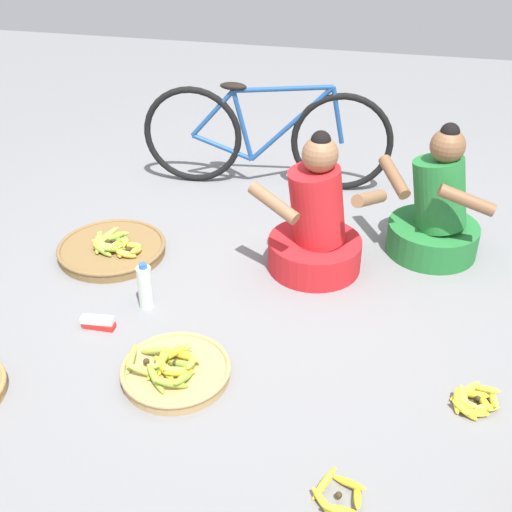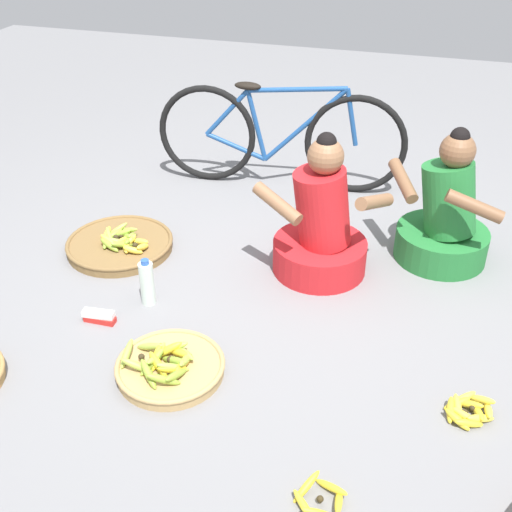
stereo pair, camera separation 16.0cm
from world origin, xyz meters
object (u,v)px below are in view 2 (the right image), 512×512
object	(u,v)px
loose_bananas_back_right	(320,499)
packet_carton_stack	(99,317)
water_bottle	(147,283)
bicycle_leaning	(279,137)
banana_basket_near_bicycle	(120,244)
vendor_woman_front	(321,229)
vendor_woman_behind	(445,219)
banana_basket_back_left	(169,366)
loose_bananas_front_center	(468,410)

from	to	relation	value
loose_bananas_back_right	packet_carton_stack	world-z (taller)	loose_bananas_back_right
water_bottle	packet_carton_stack	xyz separation A→B (m)	(-0.17, -0.22, -0.09)
bicycle_leaning	water_bottle	xyz separation A→B (m)	(-0.29, -1.54, -0.23)
bicycle_leaning	banana_basket_near_bicycle	xyz separation A→B (m)	(-0.67, -1.11, -0.32)
bicycle_leaning	banana_basket_near_bicycle	bearing A→B (deg)	-121.19
vendor_woman_front	banana_basket_near_bicycle	bearing A→B (deg)	-173.61
vendor_woman_front	vendor_woman_behind	bearing A→B (deg)	26.97
loose_bananas_back_right	water_bottle	size ratio (longest dim) A/B	0.82
vendor_woman_front	banana_basket_back_left	xyz separation A→B (m)	(-0.47, -1.03, -0.22)
banana_basket_near_bicycle	loose_bananas_back_right	size ratio (longest dim) A/B	2.90
vendor_woman_front	packet_carton_stack	bearing A→B (deg)	-140.72
loose_bananas_front_center	loose_bananas_back_right	world-z (taller)	loose_bananas_front_center
packet_carton_stack	vendor_woman_front	bearing A→B (deg)	39.28
loose_bananas_back_right	packet_carton_stack	size ratio (longest dim) A/B	1.28
vendor_woman_behind	bicycle_leaning	distance (m)	1.31
bicycle_leaning	banana_basket_near_bicycle	size ratio (longest dim) A/B	2.72
loose_bananas_back_right	loose_bananas_front_center	bearing A→B (deg)	50.24
vendor_woman_front	loose_bananas_back_right	world-z (taller)	vendor_woman_front
banana_basket_back_left	packet_carton_stack	xyz separation A→B (m)	(-0.49, 0.25, -0.01)
vendor_woman_front	loose_bananas_front_center	bearing A→B (deg)	-47.58
bicycle_leaning	water_bottle	bearing A→B (deg)	-100.58
vendor_woman_behind	water_bottle	distance (m)	1.68
vendor_woman_behind	loose_bananas_front_center	xyz separation A→B (m)	(0.19, -1.23, -0.23)
vendor_woman_front	packet_carton_stack	xyz separation A→B (m)	(-0.95, -0.78, -0.23)
banana_basket_back_left	loose_bananas_front_center	bearing A→B (deg)	5.53
vendor_woman_behind	loose_bananas_front_center	size ratio (longest dim) A/B	3.35
loose_bananas_back_right	water_bottle	distance (m)	1.46
banana_basket_near_bicycle	water_bottle	bearing A→B (deg)	-48.47
vendor_woman_behind	packet_carton_stack	distance (m)	1.95
banana_basket_near_bicycle	packet_carton_stack	world-z (taller)	banana_basket_near_bicycle
bicycle_leaning	banana_basket_back_left	xyz separation A→B (m)	(0.03, -2.00, -0.32)
banana_basket_back_left	loose_bananas_front_center	distance (m)	1.30
bicycle_leaning	vendor_woman_front	bearing A→B (deg)	-63.02
bicycle_leaning	packet_carton_stack	bearing A→B (deg)	-104.59
vendor_woman_front	packet_carton_stack	world-z (taller)	vendor_woman_front
banana_basket_near_bicycle	loose_bananas_back_right	bearing A→B (deg)	-42.71
vendor_woman_front	banana_basket_near_bicycle	size ratio (longest dim) A/B	1.30
loose_bananas_back_right	bicycle_leaning	bearing A→B (deg)	108.30
bicycle_leaning	water_bottle	world-z (taller)	bicycle_leaning
vendor_woman_front	packet_carton_stack	size ratio (longest dim) A/B	4.81
banana_basket_back_left	vendor_woman_behind	bearing A→B (deg)	50.75
vendor_woman_front	vendor_woman_behind	size ratio (longest dim) A/B	1.03
loose_bananas_back_right	vendor_woman_behind	bearing A→B (deg)	80.26
banana_basket_near_bicycle	water_bottle	xyz separation A→B (m)	(0.38, -0.43, 0.08)
water_bottle	banana_basket_near_bicycle	bearing A→B (deg)	131.53
banana_basket_near_bicycle	banana_basket_back_left	bearing A→B (deg)	-52.10
banana_basket_near_bicycle	packet_carton_stack	size ratio (longest dim) A/B	3.70
vendor_woman_front	banana_basket_near_bicycle	xyz separation A→B (m)	(-1.17, -0.13, -0.22)
vendor_woman_front	water_bottle	xyz separation A→B (m)	(-0.78, -0.56, -0.14)
banana_basket_back_left	water_bottle	bearing A→B (deg)	124.17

